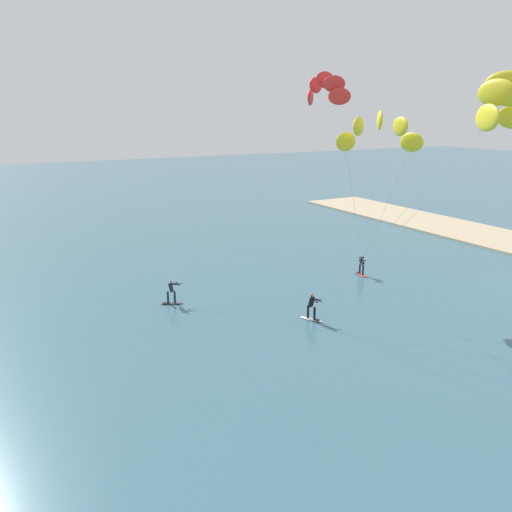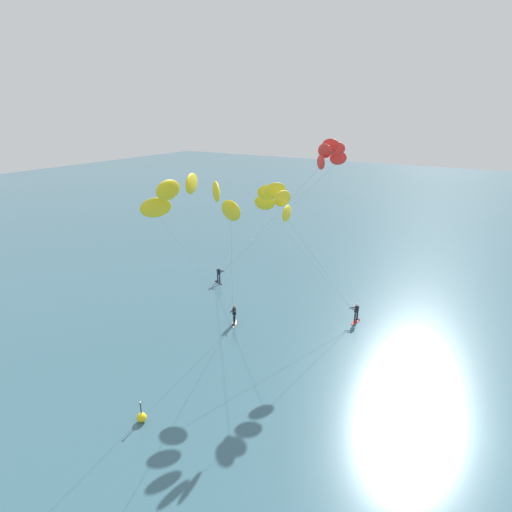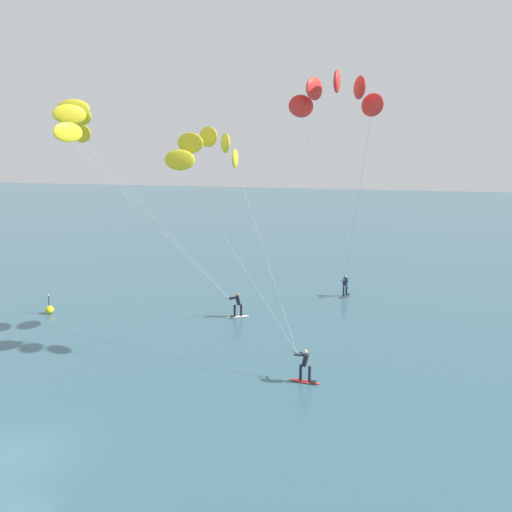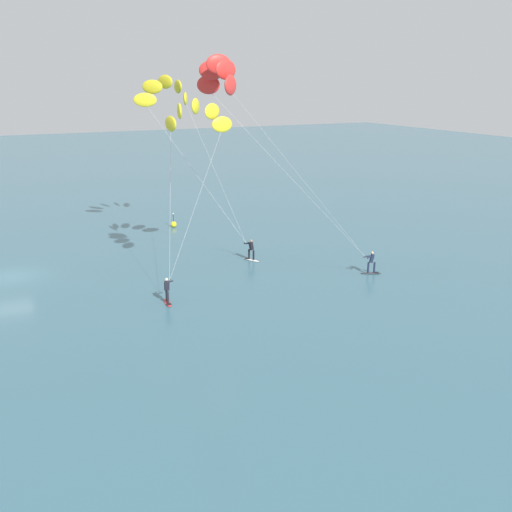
% 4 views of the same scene
% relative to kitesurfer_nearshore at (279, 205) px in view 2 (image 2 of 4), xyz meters
% --- Properties ---
extents(ground_plane, '(240.00, 240.00, 0.00)m').
position_rel_kitesurfer_nearshore_xyz_m(ground_plane, '(-3.76, -12.92, -10.61)').
color(ground_plane, '#386070').
extents(kitesurfer_nearshore, '(8.88, 7.10, 12.24)m').
position_rel_kitesurfer_nearshore_xyz_m(kitesurfer_nearshore, '(0.00, 0.00, 0.00)').
color(kitesurfer_nearshore, red).
rests_on(kitesurfer_nearshore, ground).
extents(kitesurfer_mid_water, '(11.34, 6.96, 13.87)m').
position_rel_kitesurfer_nearshore_xyz_m(kitesurfer_mid_water, '(-8.31, 0.78, 1.53)').
color(kitesurfer_mid_water, white).
rests_on(kitesurfer_mid_water, ground).
extents(kitesurfer_far_out, '(4.76, 13.10, 14.83)m').
position_rel_kitesurfer_nearshore_xyz_m(kitesurfer_far_out, '(6.72, -0.31, 2.47)').
color(kitesurfer_far_out, '#333338').
rests_on(kitesurfer_far_out, ground).
extents(marker_buoy, '(0.56, 0.56, 1.38)m').
position_rel_kitesurfer_nearshore_xyz_m(marker_buoy, '(-12.45, 1.98, -10.31)').
color(marker_buoy, yellow).
rests_on(marker_buoy, ground).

